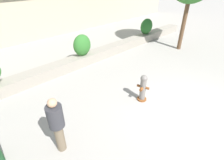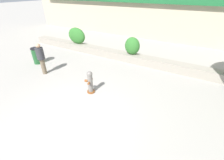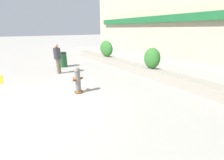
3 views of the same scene
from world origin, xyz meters
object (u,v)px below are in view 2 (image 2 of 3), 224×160
object	(u,v)px
fire_hydrant	(90,82)
trash_bin	(37,56)
hedge_bush_0	(77,36)
hedge_bush_1	(132,46)
pedestrian	(41,57)

from	to	relation	value
fire_hydrant	trash_bin	size ratio (longest dim) A/B	1.07
hedge_bush_0	fire_hydrant	world-z (taller)	hedge_bush_0
hedge_bush_0	trash_bin	xyz separation A→B (m)	(-0.59, -3.20, -0.59)
hedge_bush_1	pedestrian	size ratio (longest dim) A/B	0.64
hedge_bush_0	pedestrian	world-z (taller)	pedestrian
fire_hydrant	pedestrian	bearing A→B (deg)	177.02
pedestrian	trash_bin	distance (m)	1.76
hedge_bush_1	trash_bin	distance (m)	6.06
hedge_bush_1	fire_hydrant	size ratio (longest dim) A/B	1.02
trash_bin	hedge_bush_1	bearing A→B (deg)	32.00
hedge_bush_0	fire_hydrant	distance (m)	5.97
hedge_bush_1	trash_bin	world-z (taller)	hedge_bush_1
fire_hydrant	pedestrian	distance (m)	3.39
pedestrian	trash_bin	world-z (taller)	pedestrian
trash_bin	hedge_bush_0	bearing A→B (deg)	79.47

